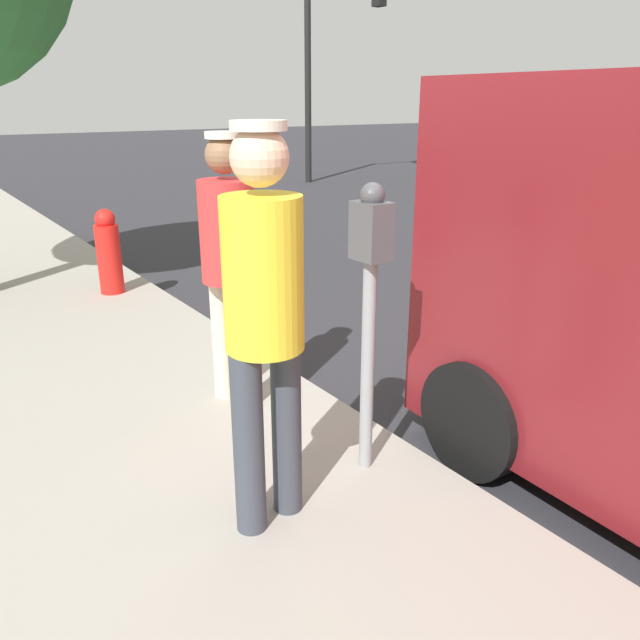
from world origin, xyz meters
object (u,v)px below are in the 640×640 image
parking_meter_near (370,283)px  fire_hydrant (109,253)px  pedestrian_in_red (229,255)px  pedestrian_in_yellow (264,309)px  traffic_light_corner (336,35)px

parking_meter_near → fire_hydrant: parking_meter_near is taller
parking_meter_near → pedestrian_in_red: bearing=-79.1°
parking_meter_near → pedestrian_in_red: (0.21, -1.10, -0.05)m
parking_meter_near → pedestrian_in_yellow: bearing=8.1°
fire_hydrant → pedestrian_in_yellow: bearing=82.3°
traffic_light_corner → fire_hydrant: size_ratio=6.05×
parking_meter_near → pedestrian_in_yellow: (0.65, 0.09, 0.02)m
pedestrian_in_yellow → traffic_light_corner: bearing=-127.5°
parking_meter_near → pedestrian_in_red: 1.12m
parking_meter_near → traffic_light_corner: size_ratio=0.29×
parking_meter_near → pedestrian_in_yellow: size_ratio=0.84×
pedestrian_in_red → fire_hydrant: 2.97m
pedestrian_in_red → fire_hydrant: pedestrian_in_red is taller
traffic_light_corner → pedestrian_in_red: bearing=50.9°
pedestrian_in_yellow → traffic_light_corner: (-8.79, -11.47, 2.32)m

